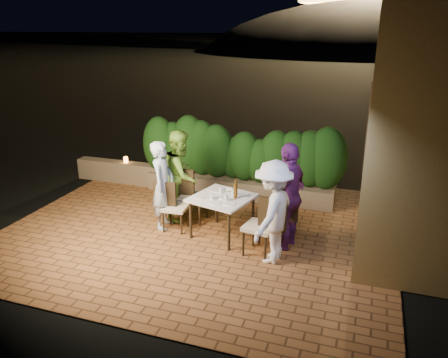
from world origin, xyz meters
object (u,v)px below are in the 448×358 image
at_px(chair_right_front, 260,225).
at_px(diner_white, 273,212).
at_px(chair_right_back, 273,217).
at_px(bowl, 228,190).
at_px(diner_purple, 289,196).
at_px(diner_blue, 163,185).
at_px(parapet_lamp, 126,160).
at_px(diner_green, 181,175).
at_px(chair_left_back, 193,196).
at_px(beer_bottle, 236,189).
at_px(chair_left_front, 175,207).
at_px(dining_table, 222,216).

distance_m(chair_right_front, diner_white, 0.43).
relative_size(chair_right_front, chair_right_back, 1.07).
xyz_separation_m(bowl, diner_purple, (1.18, -0.31, 0.15)).
xyz_separation_m(bowl, diner_blue, (-1.16, -0.30, 0.06)).
bearing_deg(diner_blue, diner_purple, -96.58).
xyz_separation_m(chair_right_front, diner_white, (0.24, -0.13, 0.32)).
distance_m(chair_right_front, parapet_lamp, 4.58).
bearing_deg(diner_purple, bowl, -91.79).
xyz_separation_m(diner_white, parapet_lamp, (-4.14, 2.52, -0.27)).
relative_size(diner_blue, diner_purple, 0.90).
xyz_separation_m(diner_green, diner_white, (2.06, -1.11, -0.04)).
height_order(chair_left_back, chair_right_back, chair_left_back).
bearing_deg(chair_right_back, chair_left_back, -9.12).
xyz_separation_m(beer_bottle, chair_left_back, (-0.97, 0.39, -0.40)).
bearing_deg(beer_bottle, parapet_lamp, 150.12).
height_order(chair_left_front, diner_blue, diner_blue).
bearing_deg(chair_right_back, diner_purple, 172.29).
height_order(chair_left_back, diner_white, diner_white).
xyz_separation_m(bowl, chair_left_back, (-0.73, 0.12, -0.25)).
height_order(beer_bottle, chair_left_back, beer_bottle).
bearing_deg(chair_left_front, chair_right_front, -16.87).
bearing_deg(chair_left_front, diner_green, 98.07).
distance_m(chair_right_back, diner_green, 2.04).
xyz_separation_m(chair_right_back, diner_green, (-1.94, 0.50, 0.40)).
height_order(diner_blue, diner_white, diner_white).
bearing_deg(diner_green, chair_right_back, -112.50).
relative_size(beer_bottle, diner_green, 0.19).
relative_size(bowl, diner_purple, 0.09).
bearing_deg(chair_left_front, bowl, 17.14).
height_order(chair_left_front, chair_right_back, chair_right_back).
bearing_deg(diner_green, diner_purple, -112.18).
relative_size(chair_left_front, diner_green, 0.53).
xyz_separation_m(dining_table, chair_left_back, (-0.73, 0.41, 0.14)).
height_order(beer_bottle, chair_right_back, beer_bottle).
distance_m(dining_table, chair_right_front, 0.93).
height_order(dining_table, chair_left_front, chair_left_front).
height_order(bowl, parapet_lamp, bowl).
relative_size(chair_left_front, chair_right_front, 0.90).
bearing_deg(dining_table, diner_green, 152.68).
bearing_deg(chair_left_back, parapet_lamp, 146.30).
xyz_separation_m(bowl, chair_right_front, (0.80, -0.74, -0.25)).
relative_size(dining_table, bowl, 5.98).
height_order(chair_right_front, diner_blue, diner_blue).
bearing_deg(dining_table, chair_right_front, -29.28).
relative_size(bowl, chair_right_front, 0.16).
relative_size(dining_table, chair_right_front, 0.95).
bearing_deg(chair_right_front, chair_left_back, -19.70).
relative_size(beer_bottle, chair_left_back, 0.33).
relative_size(chair_right_back, diner_purple, 0.52).
xyz_separation_m(chair_left_front, chair_left_back, (0.17, 0.47, 0.06)).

